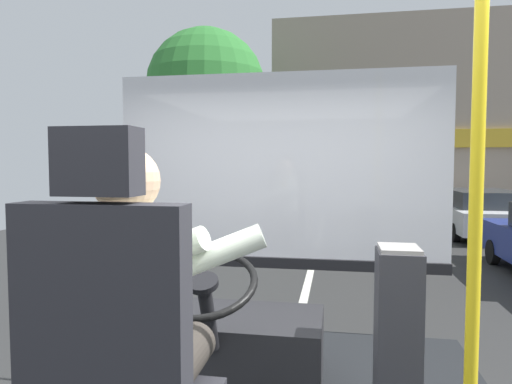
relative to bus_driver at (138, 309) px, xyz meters
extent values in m
cube|color=#2D2D2D|center=(0.19, 9.26, -1.46)|extent=(18.00, 44.00, 0.05)
cube|color=silver|center=(0.19, 9.26, -1.43)|extent=(0.12, 39.60, 0.00)
cube|color=#28282D|center=(0.00, -0.22, 0.03)|extent=(0.48, 0.10, 0.66)
cube|color=#28282D|center=(0.00, -0.22, 0.47)|extent=(0.22, 0.10, 0.18)
cylinder|color=#332D28|center=(0.09, 0.09, -0.22)|extent=(0.16, 0.45, 0.16)
cylinder|color=#332D28|center=(-0.09, 0.09, -0.22)|extent=(0.16, 0.45, 0.16)
cylinder|color=silver|center=(0.00, -0.06, 0.01)|extent=(0.30, 0.30, 0.62)
cube|color=#B2842D|center=(0.00, 0.09, 0.08)|extent=(0.06, 0.01, 0.39)
sphere|color=tan|center=(0.00, -0.06, 0.41)|extent=(0.20, 0.20, 0.20)
cylinder|color=silver|center=(0.09, 0.20, 0.10)|extent=(0.58, 0.19, 0.30)
cylinder|color=silver|center=(-0.09, 0.20, 0.10)|extent=(0.58, 0.19, 0.30)
cube|color=black|center=(0.00, 1.16, -0.60)|extent=(1.10, 0.56, 0.40)
cylinder|color=black|center=(0.00, 0.80, -0.29)|extent=(0.07, 0.23, 0.41)
torus|color=black|center=(0.00, 0.71, -0.10)|extent=(0.52, 0.50, 0.24)
cylinder|color=black|center=(0.00, 0.71, -0.10)|extent=(0.15, 0.15, 0.09)
cylinder|color=yellow|center=(1.07, 0.24, 0.34)|extent=(0.04, 0.04, 2.27)
cube|color=#333338|center=(0.92, 0.89, -0.38)|extent=(0.20, 0.25, 0.85)
cube|color=#9E9993|center=(0.92, 0.89, 0.06)|extent=(0.18, 0.23, 0.02)
cube|color=silver|center=(0.19, 2.08, 0.45)|extent=(2.50, 0.01, 1.40)
cube|color=black|center=(0.19, 2.08, -0.29)|extent=(2.50, 0.08, 0.08)
cylinder|color=#4C3828|center=(-3.24, 11.84, 0.06)|extent=(0.31, 0.31, 3.00)
sphere|color=#2C722D|center=(-3.24, 11.84, 2.71)|extent=(3.52, 3.52, 3.52)
cube|color=gray|center=(4.77, 16.95, 2.04)|extent=(12.86, 4.69, 6.95)
cube|color=gold|center=(4.77, 14.55, 1.30)|extent=(12.34, 0.12, 0.60)
cylinder|color=black|center=(3.55, 7.79, -1.20)|extent=(0.14, 0.46, 0.46)
cube|color=silver|center=(4.38, 11.68, -0.93)|extent=(1.88, 4.48, 0.55)
cube|color=#282D33|center=(4.38, 11.41, -0.44)|extent=(1.54, 2.46, 0.42)
cylinder|color=black|center=(5.27, 13.06, -1.21)|extent=(0.14, 0.45, 0.45)
cylinder|color=black|center=(3.49, 13.06, -1.21)|extent=(0.14, 0.45, 0.45)
cylinder|color=black|center=(3.49, 10.29, -1.21)|extent=(0.14, 0.45, 0.45)
camera|label=1|loc=(0.62, -1.32, 0.46)|focal=31.75mm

